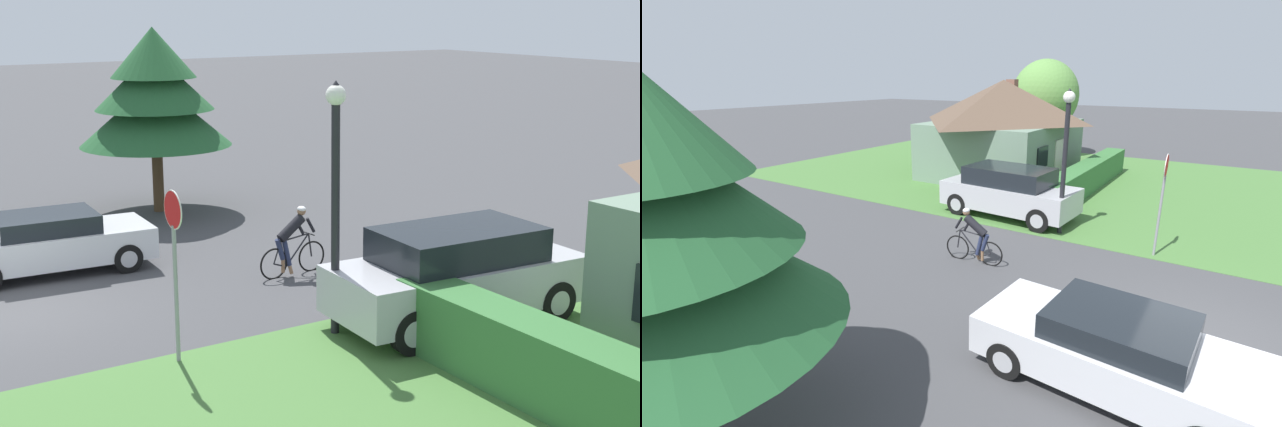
% 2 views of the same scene
% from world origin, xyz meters
% --- Properties ---
extents(ground_plane, '(140.00, 140.00, 0.00)m').
position_xyz_m(ground_plane, '(0.00, 0.00, 0.00)').
color(ground_plane, '#424244').
extents(grass_verge_right, '(16.00, 36.00, 0.01)m').
position_xyz_m(grass_verge_right, '(11.63, 4.00, 0.01)').
color(grass_verge_right, '#477538').
rests_on(grass_verge_right, ground).
extents(cottage_house, '(7.74, 6.46, 4.68)m').
position_xyz_m(cottage_house, '(11.02, 10.21, 2.42)').
color(cottage_house, slate).
rests_on(cottage_house, ground).
extents(hedge_row, '(9.77, 0.90, 1.20)m').
position_xyz_m(hedge_row, '(10.20, 5.54, 0.60)').
color(hedge_row, '#387038').
rests_on(hedge_row, ground).
extents(sedan_left_lane, '(2.04, 4.43, 1.32)m').
position_xyz_m(sedan_left_lane, '(-2.12, 1.33, 0.66)').
color(sedan_left_lane, silver).
rests_on(sedan_left_lane, ground).
extents(cyclist, '(0.44, 1.68, 1.51)m').
position_xyz_m(cyclist, '(0.85, 5.70, 0.72)').
color(cyclist, black).
rests_on(cyclist, ground).
extents(parked_suv_right, '(2.27, 4.83, 1.79)m').
position_xyz_m(parked_suv_right, '(4.96, 6.74, 0.92)').
color(parked_suv_right, '#B7B7BC').
rests_on(parked_suv_right, ground).
extents(stop_sign, '(0.64, 0.07, 2.87)m').
position_xyz_m(stop_sign, '(3.95, 1.68, 1.98)').
color(stop_sign, gray).
rests_on(stop_sign, ground).
extents(street_lamp, '(0.35, 0.35, 4.47)m').
position_xyz_m(street_lamp, '(4.25, 4.56, 2.82)').
color(street_lamp, black).
rests_on(street_lamp, ground).
extents(conifer_tall_near, '(4.18, 4.18, 5.10)m').
position_xyz_m(conifer_tall_near, '(-6.38, 5.62, 3.26)').
color(conifer_tall_near, '#4C3823').
rests_on(conifer_tall_near, ground).
extents(deciduous_tree_right, '(4.08, 4.08, 5.85)m').
position_xyz_m(deciduous_tree_right, '(17.40, 10.63, 3.70)').
color(deciduous_tree_right, '#4C3823').
rests_on(deciduous_tree_right, ground).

